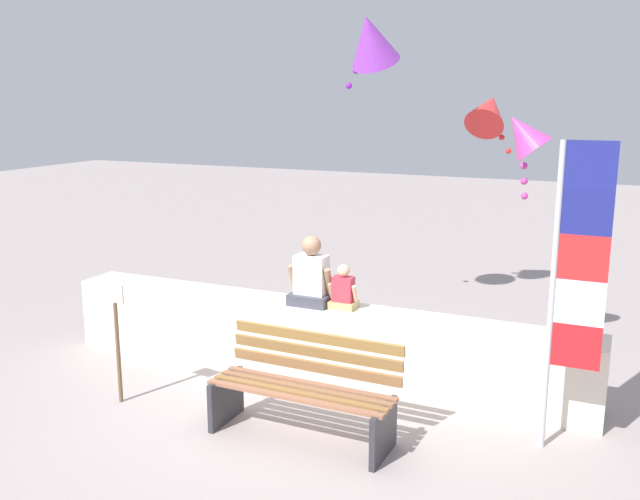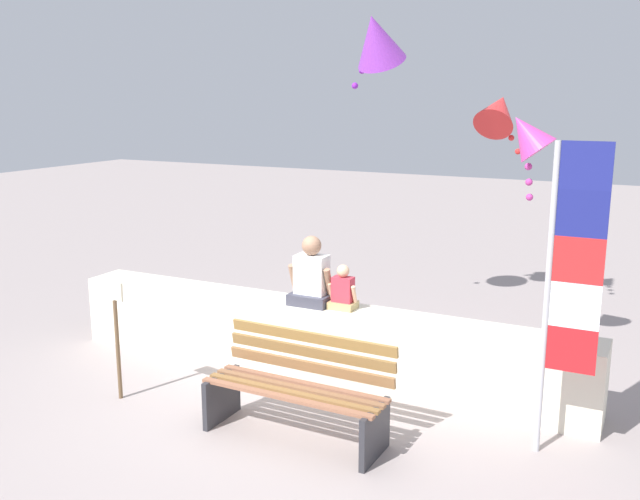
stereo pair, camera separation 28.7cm
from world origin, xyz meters
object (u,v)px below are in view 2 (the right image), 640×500
Objects in this scene: park_bench at (299,390)px; person_adult at (312,278)px; kite_red at (498,111)px; person_child at (343,292)px; flag_banner at (567,276)px; sign_post at (117,330)px; kite_purple at (377,39)px; kite_magenta at (527,135)px.

park_bench is 1.56m from person_adult.
person_child is at bearing -102.19° from kite_red.
park_bench is at bearing -163.00° from flag_banner.
person_child is at bearing 163.31° from flag_banner.
person_child reaches higher than sign_post.
person_child is 0.18× the size of flag_banner.
sign_post is (-1.38, -3.20, -2.88)m from kite_purple.
kite_purple reaches higher than flag_banner.
kite_purple is at bearing 102.40° from person_child.
person_adult is 3.09m from kite_purple.
park_bench is 3.60m from kite_magenta.
kite_red reaches higher than flag_banner.
flag_banner is at bearing 17.00° from park_bench.
park_bench is at bearing -67.52° from person_adult.
flag_banner reaches higher than person_child.
person_child is at bearing 97.80° from park_bench.
kite_red is (1.10, 3.42, 1.67)m from person_adult.
kite_red reaches higher than park_bench.
flag_banner is 2.30m from kite_magenta.
park_bench is 4.46m from kite_purple.
kite_purple is 2.18m from kite_red.
kite_red is (0.56, 4.73, 2.32)m from park_bench.
kite_magenta is at bearing 39.56° from person_child.
kite_purple is 4.52m from sign_post.
park_bench is 2.26× the size of person_adult.
flag_banner is 4.18m from sign_post.
kite_red is at bearing 83.26° from park_bench.
flag_banner is at bearing -69.66° from kite_red.
kite_purple is (-0.39, 1.77, 2.64)m from person_child.
kite_purple is 0.93× the size of kite_magenta.
kite_magenta is at bearing 110.48° from flag_banner.
kite_red is at bearing 110.34° from flag_banner.
kite_magenta reaches higher than person_adult.
person_adult is at bearing -179.95° from person_child.
kite_magenta is (-0.73, 1.94, 0.99)m from flag_banner.
person_child is at bearing -77.60° from kite_purple.
kite_purple is (-2.65, 2.44, 2.05)m from flag_banner.
person_adult reaches higher than person_child.
person_child is at bearing 39.05° from sign_post.
flag_banner is (2.08, 0.64, 1.12)m from park_bench.
kite_magenta is at bearing 62.32° from park_bench.
kite_red is (0.74, 3.42, 1.78)m from person_child.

